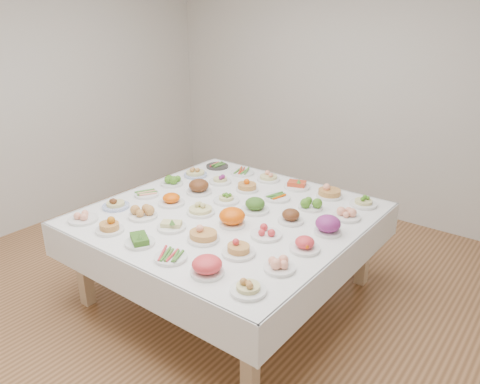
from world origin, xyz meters
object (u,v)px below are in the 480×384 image
Objects in this scene: dish_18 at (172,180)px; dish_0 at (83,216)px; display_table at (229,221)px; dish_35 at (364,200)px.

dish_0 is at bearing -89.33° from dish_18.
display_table is 0.83m from dish_18.
display_table is at bearing -135.24° from dish_35.
dish_0 and dish_18 have the same top height.
display_table is 1.13m from dish_0.
dish_18 is (-0.80, 0.16, 0.11)m from display_table.
display_table is at bearing 45.27° from dish_0.
dish_0 is 1.11× the size of dish_18.
dish_18 is (-0.01, 0.96, 0.00)m from dish_0.
dish_35 is at bearing 45.01° from dish_0.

